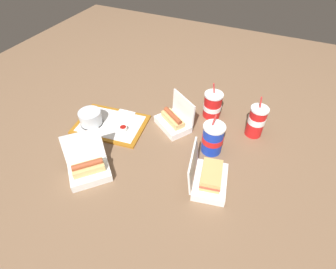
{
  "coord_description": "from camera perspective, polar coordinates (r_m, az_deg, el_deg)",
  "views": [
    {
      "loc": [
        -0.38,
        0.84,
        0.96
      ],
      "look_at": [
        0.01,
        -0.01,
        0.05
      ],
      "focal_mm": 28.0,
      "sensor_mm": 36.0,
      "label": 1
    }
  ],
  "objects": [
    {
      "name": "soda_cup_left",
      "position": [
        1.4,
        18.69,
        2.79
      ],
      "size": [
        0.09,
        0.09,
        0.23
      ],
      "color": "red",
      "rests_on": "ground_plane"
    },
    {
      "name": "clamshell_hotdog_left",
      "position": [
        1.4,
        1.35,
        3.03
      ],
      "size": [
        0.23,
        0.22,
        0.17
      ],
      "color": "white",
      "rests_on": "ground_plane"
    },
    {
      "name": "food_tray",
      "position": [
        1.46,
        -12.3,
        2.17
      ],
      "size": [
        0.4,
        0.3,
        0.01
      ],
      "color": "#A56619",
      "rests_on": "ground_plane"
    },
    {
      "name": "ketchup_cup",
      "position": [
        1.39,
        -9.72,
        1.29
      ],
      "size": [
        0.04,
        0.04,
        0.02
      ],
      "color": "white",
      "rests_on": "food_tray"
    },
    {
      "name": "cake_container",
      "position": [
        1.46,
        -16.5,
        3.45
      ],
      "size": [
        0.12,
        0.12,
        0.08
      ],
      "color": "black",
      "rests_on": "food_tray"
    },
    {
      "name": "ground_plane",
      "position": [
        1.33,
        0.17,
        -2.1
      ],
      "size": [
        3.2,
        3.2,
        0.0
      ],
      "primitive_type": "plane",
      "color": "brown"
    },
    {
      "name": "soda_cup_center",
      "position": [
        1.47,
        9.67,
        6.34
      ],
      "size": [
        0.1,
        0.1,
        0.21
      ],
      "color": "red",
      "rests_on": "ground_plane"
    },
    {
      "name": "napkin_stack",
      "position": [
        1.49,
        -9.58,
        3.99
      ],
      "size": [
        0.11,
        0.11,
        0.0
      ],
      "primitive_type": "cube",
      "rotation": [
        0.0,
        0.0,
        0.07
      ],
      "color": "white",
      "rests_on": "food_tray"
    },
    {
      "name": "clamshell_sandwich_corner",
      "position": [
        1.15,
        8.84,
        -9.27
      ],
      "size": [
        0.2,
        0.23,
        0.18
      ],
      "color": "white",
      "rests_on": "ground_plane"
    },
    {
      "name": "plastic_fork",
      "position": [
        1.38,
        -9.84,
        0.18
      ],
      "size": [
        0.11,
        0.04,
        0.0
      ],
      "primitive_type": "cube",
      "rotation": [
        0.0,
        0.0,
        -0.28
      ],
      "color": "white",
      "rests_on": "food_tray"
    },
    {
      "name": "clamshell_hotdog_back",
      "position": [
        1.23,
        -16.88,
        -7.01
      ],
      "size": [
        0.26,
        0.26,
        0.16
      ],
      "color": "white",
      "rests_on": "ground_plane"
    },
    {
      "name": "soda_cup_front",
      "position": [
        1.26,
        9.7,
        -0.85
      ],
      "size": [
        0.1,
        0.1,
        0.22
      ],
      "color": "#1938B7",
      "rests_on": "ground_plane"
    }
  ]
}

